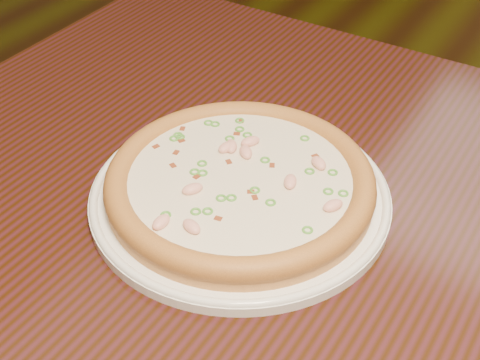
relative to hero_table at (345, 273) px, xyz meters
The scene contains 3 objects.
hero_table is the anchor object (origin of this frame).
plate 0.17m from the hero_table, 157.38° to the right, with size 0.34×0.34×0.02m.
pizza 0.18m from the hero_table, 157.40° to the right, with size 0.31×0.31×0.03m.
Camera 1 is at (0.03, -1.18, 1.25)m, focal length 50.00 mm.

